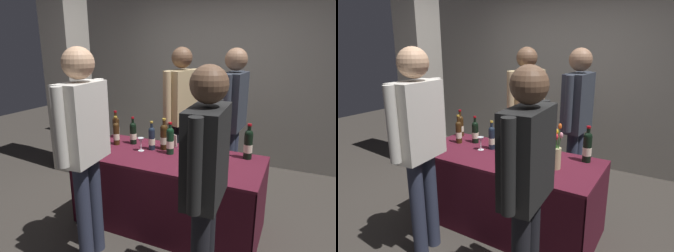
% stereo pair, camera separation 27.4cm
% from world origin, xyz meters
% --- Properties ---
extents(ground_plane, '(12.00, 12.00, 0.00)m').
position_xyz_m(ground_plane, '(0.00, 0.00, 0.00)').
color(ground_plane, '#38332D').
extents(back_partition, '(5.56, 0.12, 2.57)m').
position_xyz_m(back_partition, '(0.00, 2.03, 1.29)').
color(back_partition, '#9E998E').
rests_on(back_partition, ground_plane).
extents(concrete_pillar, '(0.44, 0.44, 3.53)m').
position_xyz_m(concrete_pillar, '(-1.87, 0.74, 1.76)').
color(concrete_pillar, gray).
rests_on(concrete_pillar, ground_plane).
extents(tasting_table, '(1.80, 0.78, 0.74)m').
position_xyz_m(tasting_table, '(0.00, 0.00, 0.52)').
color(tasting_table, '#4C1423').
rests_on(tasting_table, ground_plane).
extents(featured_wine_bottle, '(0.07, 0.07, 0.31)m').
position_xyz_m(featured_wine_bottle, '(-0.65, 0.08, 0.87)').
color(featured_wine_bottle, '#38230F').
rests_on(featured_wine_bottle, tasting_table).
extents(display_bottle_0, '(0.07, 0.07, 0.30)m').
position_xyz_m(display_bottle_0, '(-0.50, 0.17, 0.86)').
color(display_bottle_0, black).
rests_on(display_bottle_0, tasting_table).
extents(display_bottle_1, '(0.07, 0.07, 0.30)m').
position_xyz_m(display_bottle_1, '(-0.23, 0.10, 0.86)').
color(display_bottle_1, '#192333').
rests_on(display_bottle_1, tasting_table).
extents(display_bottle_2, '(0.08, 0.08, 0.32)m').
position_xyz_m(display_bottle_2, '(-0.01, 0.06, 0.88)').
color(display_bottle_2, black).
rests_on(display_bottle_2, tasting_table).
extents(display_bottle_3, '(0.08, 0.08, 0.34)m').
position_xyz_m(display_bottle_3, '(0.71, 0.25, 0.89)').
color(display_bottle_3, black).
rests_on(display_bottle_3, tasting_table).
extents(display_bottle_4, '(0.07, 0.07, 0.31)m').
position_xyz_m(display_bottle_4, '(0.42, -0.16, 0.87)').
color(display_bottle_4, black).
rests_on(display_bottle_4, tasting_table).
extents(display_bottle_5, '(0.08, 0.08, 0.31)m').
position_xyz_m(display_bottle_5, '(-0.80, 0.29, 0.87)').
color(display_bottle_5, '#38230F').
rests_on(display_bottle_5, tasting_table).
extents(display_bottle_6, '(0.08, 0.08, 0.33)m').
position_xyz_m(display_bottle_6, '(-0.12, 0.16, 0.88)').
color(display_bottle_6, '#38230F').
rests_on(display_bottle_6, tasting_table).
extents(wine_glass_near_vendor, '(0.06, 0.06, 0.14)m').
position_xyz_m(wine_glass_near_vendor, '(-0.31, 0.01, 0.84)').
color(wine_glass_near_vendor, silver).
rests_on(wine_glass_near_vendor, tasting_table).
extents(flower_vase, '(0.10, 0.11, 0.41)m').
position_xyz_m(flower_vase, '(0.52, -0.03, 0.88)').
color(flower_vase, tan).
rests_on(flower_vase, tasting_table).
extents(brochure_stand, '(0.12, 0.06, 0.14)m').
position_xyz_m(brochure_stand, '(-0.08, 0.28, 0.81)').
color(brochure_stand, silver).
rests_on(brochure_stand, tasting_table).
extents(vendor_presenter, '(0.31, 0.60, 1.76)m').
position_xyz_m(vendor_presenter, '(-0.17, 0.75, 1.07)').
color(vendor_presenter, black).
rests_on(vendor_presenter, ground_plane).
extents(vendor_assistant, '(0.24, 0.62, 1.75)m').
position_xyz_m(vendor_assistant, '(0.44, 0.76, 1.07)').
color(vendor_assistant, '#2D3347').
rests_on(vendor_assistant, ground_plane).
extents(taster_foreground_right, '(0.25, 0.59, 1.77)m').
position_xyz_m(taster_foreground_right, '(-0.40, -0.71, 1.07)').
color(taster_foreground_right, '#2D3347').
rests_on(taster_foreground_right, ground_plane).
extents(taster_foreground_left, '(0.24, 0.61, 1.67)m').
position_xyz_m(taster_foreground_left, '(0.63, -0.79, 1.01)').
color(taster_foreground_left, black).
rests_on(taster_foreground_left, ground_plane).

